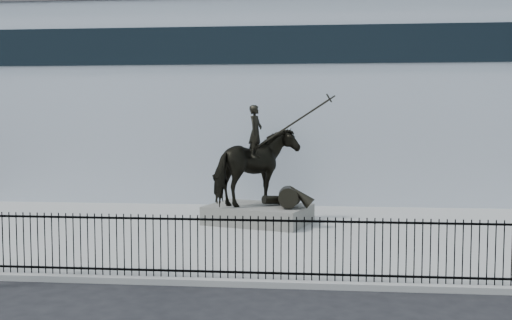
{
  "coord_description": "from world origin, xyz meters",
  "views": [
    {
      "loc": [
        1.29,
        -12.56,
        3.98
      ],
      "look_at": [
        -0.54,
        6.0,
        2.62
      ],
      "focal_mm": 42.0,
      "sensor_mm": 36.0,
      "label": 1
    }
  ],
  "objects": [
    {
      "name": "ground",
      "position": [
        0.0,
        0.0,
        0.0
      ],
      "size": [
        120.0,
        120.0,
        0.0
      ],
      "primitive_type": "plane",
      "color": "black",
      "rests_on": "ground"
    },
    {
      "name": "plaza",
      "position": [
        0.0,
        7.0,
        0.07
      ],
      "size": [
        30.0,
        12.0,
        0.15
      ],
      "primitive_type": "cube",
      "color": "#999996",
      "rests_on": "ground"
    },
    {
      "name": "building",
      "position": [
        0.0,
        20.0,
        4.5
      ],
      "size": [
        44.0,
        14.0,
        9.0
      ],
      "primitive_type": "cube",
      "color": "#B4BCC4",
      "rests_on": "ground"
    },
    {
      "name": "picket_fence",
      "position": [
        0.0,
        1.25,
        0.9
      ],
      "size": [
        22.1,
        0.1,
        1.5
      ],
      "color": "black",
      "rests_on": "plaza"
    },
    {
      "name": "statue_plinth",
      "position": [
        -0.71,
        8.59,
        0.48
      ],
      "size": [
        4.03,
        3.31,
        0.65
      ],
      "primitive_type": "cube",
      "rotation": [
        0.0,
        0.0,
        -0.3
      ],
      "color": "#56544F",
      "rests_on": "plaza"
    },
    {
      "name": "equestrian_statue",
      "position": [
        -0.65,
        8.57,
        2.16
      ],
      "size": [
        4.27,
        3.32,
        3.77
      ],
      "rotation": [
        0.0,
        0.0,
        -0.3
      ],
      "color": "black",
      "rests_on": "statue_plinth"
    }
  ]
}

